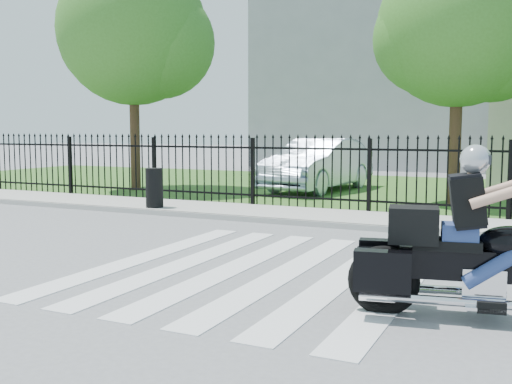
% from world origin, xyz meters
% --- Properties ---
extents(ground, '(120.00, 120.00, 0.00)m').
position_xyz_m(ground, '(0.00, 0.00, 0.00)').
color(ground, slate).
rests_on(ground, ground).
extents(crosswalk, '(5.00, 5.50, 0.01)m').
position_xyz_m(crosswalk, '(0.00, 0.00, 0.01)').
color(crosswalk, silver).
rests_on(crosswalk, ground).
extents(sidewalk, '(40.00, 2.00, 0.12)m').
position_xyz_m(sidewalk, '(0.00, 5.00, 0.06)').
color(sidewalk, '#ADAAA3').
rests_on(sidewalk, ground).
extents(curb, '(40.00, 0.12, 0.12)m').
position_xyz_m(curb, '(0.00, 4.00, 0.06)').
color(curb, '#ADAAA3').
rests_on(curb, ground).
extents(grass_strip, '(40.00, 12.00, 0.02)m').
position_xyz_m(grass_strip, '(0.00, 12.00, 0.01)').
color(grass_strip, '#325C1F').
rests_on(grass_strip, ground).
extents(iron_fence, '(26.00, 0.04, 1.80)m').
position_xyz_m(iron_fence, '(0.00, 6.00, 0.90)').
color(iron_fence, black).
rests_on(iron_fence, ground).
extents(tree_left, '(4.80, 4.80, 7.58)m').
position_xyz_m(tree_left, '(-8.50, 8.50, 5.17)').
color(tree_left, '#382316').
rests_on(tree_left, ground).
extents(tree_mid, '(4.20, 4.20, 6.78)m').
position_xyz_m(tree_mid, '(1.50, 9.00, 4.67)').
color(tree_mid, '#382316').
rests_on(tree_mid, ground).
extents(building_tall, '(15.00, 10.00, 12.00)m').
position_xyz_m(building_tall, '(-3.00, 26.00, 6.00)').
color(building_tall, '#93969B').
rests_on(building_tall, ground).
extents(motorcycle_rider, '(2.84, 1.27, 1.90)m').
position_xyz_m(motorcycle_rider, '(3.01, -1.01, 0.78)').
color(motorcycle_rider, black).
rests_on(motorcycle_rider, ground).
extents(parked_car, '(2.37, 5.31, 1.69)m').
position_xyz_m(parked_car, '(-2.95, 10.80, 0.87)').
color(parked_car, '#ADC0D9').
rests_on(parked_car, grass_strip).
extents(litter_bin, '(0.52, 0.52, 0.95)m').
position_xyz_m(litter_bin, '(-4.88, 4.40, 0.60)').
color(litter_bin, black).
rests_on(litter_bin, sidewalk).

